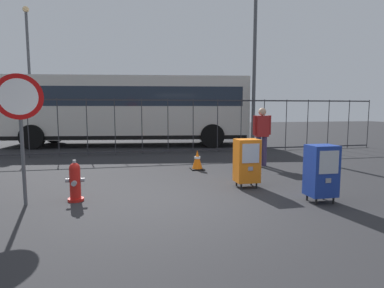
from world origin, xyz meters
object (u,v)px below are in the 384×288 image
Objects in this scene: traffic_cone at (197,160)px; bus_near at (127,107)px; newspaper_box_secondary at (247,161)px; fire_hydrant at (75,182)px; newspaper_box_primary at (321,171)px; street_light_near_left at (29,63)px; stop_sign at (20,112)px; street_light_near_right at (255,48)px; pedestrian at (262,133)px.

traffic_cone is 0.05× the size of bus_near.
newspaper_box_secondary is 8.80m from bus_near.
newspaper_box_primary is (4.26, -0.98, 0.22)m from fire_hydrant.
traffic_cone is at bearing -57.03° from street_light_near_left.
stop_sign is 9.00m from bus_near.
traffic_cone is 6.69m from bus_near.
street_light_near_left is 12.05m from street_light_near_right.
bus_near is at bearing 78.02° from stop_sign.
newspaper_box_primary is 8.24m from street_light_near_right.
stop_sign is at bearing -154.53° from pedestrian.
fire_hydrant is 4.38m from newspaper_box_primary.
newspaper_box_primary is at bearing -10.11° from stop_sign.
street_light_near_left reaches higher than street_light_near_right.
bus_near is at bearing 105.46° from newspaper_box_secondary.
street_light_near_left is at bearing 146.45° from street_light_near_right.
newspaper_box_secondary is at bearing 124.26° from newspaper_box_primary.
pedestrian is 0.24× the size of street_light_near_left.
street_light_near_left reaches higher than stop_sign.
stop_sign is (-0.81, -0.08, 1.25)m from fire_hydrant.
fire_hydrant is 5.42m from pedestrian.
street_light_near_right is at bearing -17.77° from bus_near.
traffic_cone is 6.28m from street_light_near_right.
stop_sign reaches higher than newspaper_box_primary.
newspaper_box_primary is 1.56m from newspaper_box_secondary.
bus_near is (-1.76, 6.29, 1.45)m from traffic_cone.
street_light_near_right reaches higher than pedestrian.
street_light_near_right is (2.65, 5.97, 3.47)m from newspaper_box_secondary.
newspaper_box_primary is 0.15× the size of street_light_near_right.
newspaper_box_secondary is 0.15× the size of street_light_near_left.
bus_near reaches higher than newspaper_box_primary.
street_light_near_right reaches higher than traffic_cone.
bus_near is at bearing 120.87° from pedestrian.
street_light_near_right reaches higher than newspaper_box_primary.
fire_hydrant is 8.89m from bus_near.
stop_sign is (-5.07, 0.90, 1.03)m from newspaper_box_primary.
newspaper_box_primary is 5.25m from stop_sign.
street_light_near_right is (10.04, -6.66, -0.01)m from street_light_near_left.
street_light_near_left is (-4.00, 12.94, 3.70)m from fire_hydrant.
street_light_near_left is at bearing 120.69° from newspaper_box_primary.
traffic_cone is 13.08m from street_light_near_left.
traffic_cone is (3.62, 2.51, -1.34)m from stop_sign.
traffic_cone is at bearing 40.87° from fire_hydrant.
newspaper_box_secondary is at bearing -113.96° from street_light_near_right.
pedestrian is at bearing 59.08° from newspaper_box_secondary.
street_light_near_right is at bearing 46.13° from fire_hydrant.
fire_hydrant is 9.46m from street_light_near_right.
street_light_near_right is at bearing 50.01° from traffic_cone.
stop_sign is 0.32× the size of street_light_near_left.
newspaper_box_secondary is at bearing -120.92° from pedestrian.
pedestrian is (0.47, 3.55, 0.38)m from newspaper_box_primary.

